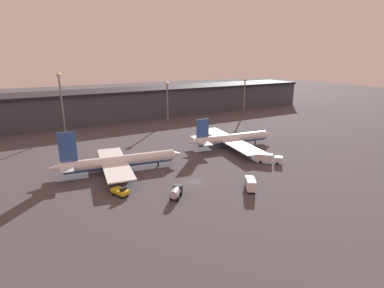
# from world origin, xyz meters

# --- Properties ---
(ground) EXTENTS (600.00, 600.00, 0.00)m
(ground) POSITION_xyz_m (0.00, 0.00, 0.00)
(ground) COLOR #423F44
(terminal_building) EXTENTS (254.12, 24.78, 15.32)m
(terminal_building) POSITION_xyz_m (0.00, 94.04, 7.71)
(terminal_building) COLOR #3D424C
(terminal_building) RESTS_ON ground
(airplane_0) EXTENTS (39.13, 29.83, 13.10)m
(airplane_0) POSITION_xyz_m (-15.44, 17.56, 2.98)
(airplane_0) COLOR white
(airplane_0) RESTS_ON ground
(airplane_1) EXTENTS (35.53, 38.45, 11.28)m
(airplane_1) POSITION_xyz_m (28.32, 21.74, 2.92)
(airplane_1) COLOR white
(airplane_1) RESTS_ON ground
(service_vehicle_0) EXTENTS (7.22, 7.23, 2.98)m
(service_vehicle_0) POSITION_xyz_m (27.64, 1.28, 1.71)
(service_vehicle_0) COLOR white
(service_vehicle_0) RESTS_ON ground
(service_vehicle_1) EXTENTS (5.24, 6.46, 3.24)m
(service_vehicle_1) POSITION_xyz_m (9.79, -11.45, 1.81)
(service_vehicle_1) COLOR #9EA3A8
(service_vehicle_1) RESTS_ON ground
(service_vehicle_2) EXTENTS (4.47, 4.62, 2.68)m
(service_vehicle_2) POSITION_xyz_m (-8.43, -6.15, 1.57)
(service_vehicle_2) COLOR #282D38
(service_vehicle_2) RESTS_ON ground
(service_vehicle_3) EXTENTS (3.89, 5.07, 2.43)m
(service_vehicle_3) POSITION_xyz_m (-19.63, 1.59, 1.13)
(service_vehicle_3) COLOR gold
(service_vehicle_3) RESTS_ON ground
(lamp_post_1) EXTENTS (1.80, 1.80, 26.08)m
(lamp_post_1) POSITION_xyz_m (-23.17, 70.42, 16.49)
(lamp_post_1) COLOR slate
(lamp_post_1) RESTS_ON ground
(lamp_post_2) EXTENTS (1.80, 1.80, 20.38)m
(lamp_post_2) POSITION_xyz_m (25.15, 70.42, 13.32)
(lamp_post_2) COLOR slate
(lamp_post_2) RESTS_ON ground
(lamp_post_3) EXTENTS (1.80, 1.80, 20.40)m
(lamp_post_3) POSITION_xyz_m (73.57, 70.42, 13.33)
(lamp_post_3) COLOR slate
(lamp_post_3) RESTS_ON ground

